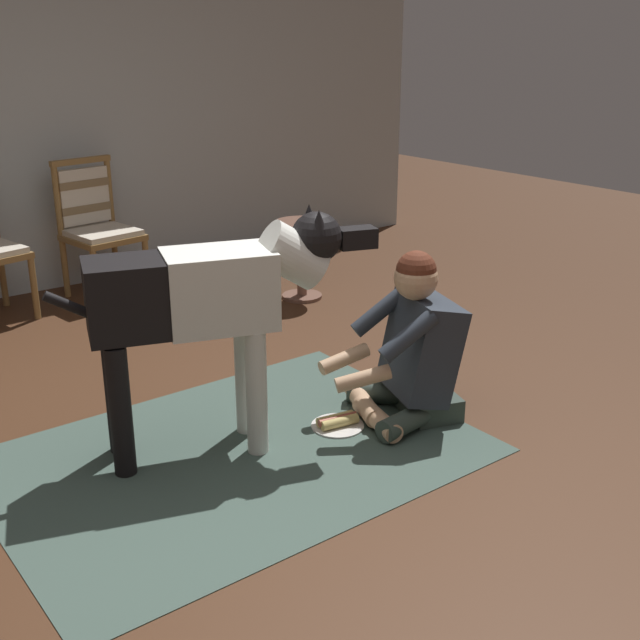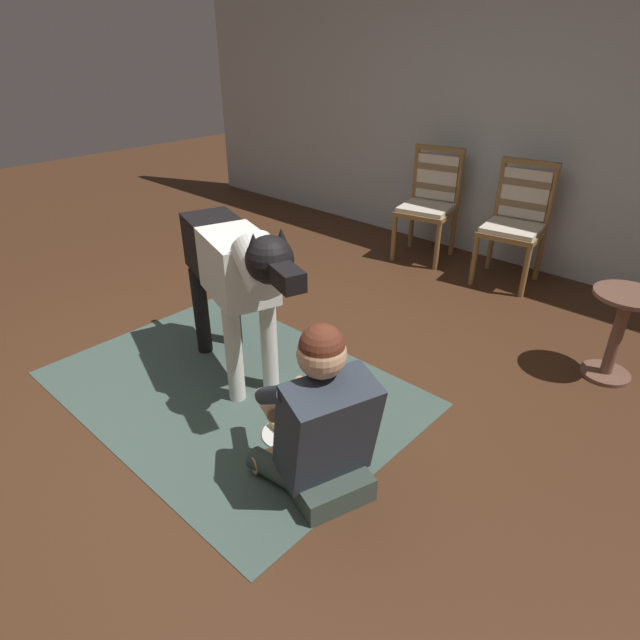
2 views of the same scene
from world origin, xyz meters
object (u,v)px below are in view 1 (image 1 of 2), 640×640
Objects in this scene: person_sitting_on_floor at (412,351)px; hot_dog_on_plate at (338,422)px; large_dog at (208,299)px; round_side_table at (302,253)px; dining_chair_right_of_pair at (95,222)px.

person_sitting_on_floor is 0.50m from hot_dog_on_plate.
large_dog is 2.48× the size of round_side_table.
large_dog is 2.28m from round_side_table.
person_sitting_on_floor is 1.51× the size of round_side_table.
large_dog is at bearing -136.61° from round_side_table.
dining_chair_right_of_pair is 1.74× the size of round_side_table.
round_side_table is (1.63, 1.54, -0.39)m from large_dog.
large_dog reaches higher than dining_chair_right_of_pair.
large_dog is at bearing -101.57° from dining_chair_right_of_pair.
person_sitting_on_floor is at bearing -110.51° from round_side_table.
large_dog is at bearing 161.45° from person_sitting_on_floor.
person_sitting_on_floor is 0.61× the size of large_dog.
dining_chair_right_of_pair reaches higher than round_side_table.
dining_chair_right_of_pair is 1.15× the size of person_sitting_on_floor.
hot_dog_on_plate is (-0.36, 0.12, -0.33)m from person_sitting_on_floor.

